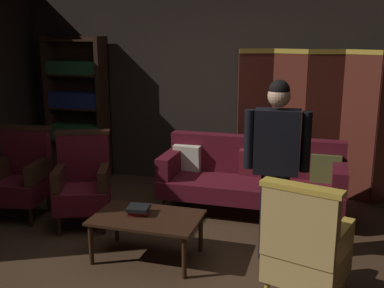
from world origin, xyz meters
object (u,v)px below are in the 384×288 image
object	(u,v)px
bookshelf	(78,105)
velvet_couch	(252,175)
coffee_table	(147,221)
standing_figure	(276,155)
folding_screen	(322,123)
armchair_wing_left	(83,182)
armchair_gilt_accent	(305,248)
book_red_leather	(139,212)
book_black_cloth	(138,208)
armchair_wing_right	(22,175)

from	to	relation	value
bookshelf	velvet_couch	distance (m)	2.86
coffee_table	standing_figure	bearing A→B (deg)	14.27
folding_screen	armchair_wing_left	bearing A→B (deg)	-145.99
armchair_gilt_accent	standing_figure	size ratio (longest dim) A/B	0.61
coffee_table	standing_figure	world-z (taller)	standing_figure
book_red_leather	book_black_cloth	world-z (taller)	book_black_cloth
book_red_leather	armchair_wing_left	bearing A→B (deg)	149.57
armchair_gilt_accent	standing_figure	bearing A→B (deg)	114.75
folding_screen	book_red_leather	bearing A→B (deg)	-126.27
folding_screen	book_red_leather	distance (m)	2.78
bookshelf	standing_figure	bearing A→B (deg)	-31.47
coffee_table	armchair_wing_right	distance (m)	1.88
folding_screen	coffee_table	world-z (taller)	folding_screen
armchair_wing_left	book_black_cloth	bearing A→B (deg)	-30.43
coffee_table	armchair_gilt_accent	xyz separation A→B (m)	(1.46, -0.39, 0.12)
book_black_cloth	armchair_wing_right	bearing A→B (deg)	162.20
folding_screen	armchair_gilt_accent	xyz separation A→B (m)	(-0.05, -2.62, -0.50)
folding_screen	coffee_table	distance (m)	2.76
bookshelf	armchair_wing_right	size ratio (longest dim) A/B	1.97
standing_figure	velvet_couch	bearing A→B (deg)	108.56
folding_screen	armchair_wing_left	xyz separation A→B (m)	(-2.49, -1.68, -0.50)
bookshelf	standing_figure	xyz separation A→B (m)	(3.09, -1.89, -0.04)
coffee_table	armchair_wing_right	bearing A→B (deg)	162.15
folding_screen	standing_figure	distance (m)	1.97
folding_screen	armchair_wing_right	world-z (taller)	folding_screen
armchair_wing_left	armchair_wing_right	distance (m)	0.81
velvet_couch	armchair_gilt_accent	world-z (taller)	armchair_gilt_accent
armchair_wing_left	armchair_wing_right	size ratio (longest dim) A/B	1.00
armchair_wing_right	book_red_leather	distance (m)	1.77
bookshelf	folding_screen	bearing A→B (deg)	0.79
velvet_couch	coffee_table	world-z (taller)	velvet_couch
folding_screen	standing_figure	xyz separation A→B (m)	(-0.37, -1.94, 0.04)
armchair_wing_left	standing_figure	world-z (taller)	standing_figure
bookshelf	coffee_table	bearing A→B (deg)	-48.34
bookshelf	coffee_table	world-z (taller)	bookshelf
velvet_couch	book_red_leather	distance (m)	1.65
armchair_wing_right	standing_figure	distance (m)	2.99
armchair_wing_left	book_red_leather	size ratio (longest dim) A/B	5.57
velvet_couch	armchair_wing_right	distance (m)	2.69
bookshelf	book_black_cloth	world-z (taller)	bookshelf
armchair_wing_right	book_black_cloth	size ratio (longest dim) A/B	5.24
velvet_couch	book_red_leather	bearing A→B (deg)	-121.35
bookshelf	book_red_leather	xyz separation A→B (m)	(1.84, -2.15, -0.62)
coffee_table	armchair_wing_left	distance (m)	1.13
coffee_table	armchair_gilt_accent	distance (m)	1.52
coffee_table	book_red_leather	world-z (taller)	book_red_leather
armchair_gilt_accent	armchair_wing_left	world-z (taller)	same
bookshelf	book_red_leather	distance (m)	2.90
book_red_leather	book_black_cloth	size ratio (longest dim) A/B	0.94
bookshelf	armchair_wing_right	xyz separation A→B (m)	(0.16, -1.61, -0.57)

